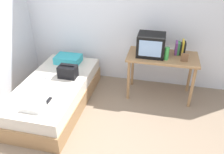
% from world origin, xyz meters
% --- Properties ---
extents(ground_plane, '(8.00, 8.00, 0.00)m').
position_xyz_m(ground_plane, '(0.00, 0.00, 0.00)').
color(ground_plane, '#84705B').
extents(wall_back, '(5.20, 0.10, 2.60)m').
position_xyz_m(wall_back, '(0.00, 2.00, 1.30)').
color(wall_back, silver).
rests_on(wall_back, ground).
extents(bed, '(1.00, 2.00, 0.45)m').
position_xyz_m(bed, '(-1.01, 0.83, 0.22)').
color(bed, '#9E754C').
rests_on(bed, ground).
extents(desk, '(1.16, 0.60, 0.78)m').
position_xyz_m(desk, '(0.67, 1.52, 0.68)').
color(desk, '#9E754C').
rests_on(desk, ground).
extents(tv, '(0.44, 0.39, 0.36)m').
position_xyz_m(tv, '(0.46, 1.50, 0.96)').
color(tv, black).
rests_on(tv, desk).
extents(water_bottle, '(0.08, 0.08, 0.21)m').
position_xyz_m(water_bottle, '(0.72, 1.39, 0.88)').
color(water_bottle, green).
rests_on(water_bottle, desk).
extents(book_row, '(0.16, 0.17, 0.24)m').
position_xyz_m(book_row, '(0.94, 1.65, 0.89)').
color(book_row, '#7A3D89').
rests_on(book_row, desk).
extents(picture_frame, '(0.11, 0.02, 0.13)m').
position_xyz_m(picture_frame, '(1.00, 1.38, 0.85)').
color(picture_frame, brown).
rests_on(picture_frame, desk).
extents(pillow, '(0.47, 0.33, 0.13)m').
position_xyz_m(pillow, '(-1.04, 1.54, 0.52)').
color(pillow, '#33A8B7').
rests_on(pillow, bed).
extents(handbag, '(0.30, 0.20, 0.22)m').
position_xyz_m(handbag, '(-0.83, 1.03, 0.56)').
color(handbag, black).
rests_on(handbag, bed).
extents(magazine, '(0.21, 0.29, 0.01)m').
position_xyz_m(magazine, '(-1.13, 0.41, 0.46)').
color(magazine, white).
rests_on(magazine, bed).
extents(remote_dark, '(0.04, 0.16, 0.02)m').
position_xyz_m(remote_dark, '(-0.85, 0.32, 0.47)').
color(remote_dark, black).
rests_on(remote_dark, bed).
extents(remote_silver, '(0.04, 0.14, 0.02)m').
position_xyz_m(remote_silver, '(-1.18, 0.96, 0.47)').
color(remote_silver, '#B7B7BC').
rests_on(remote_silver, bed).
extents(folded_towel, '(0.28, 0.22, 0.06)m').
position_xyz_m(folded_towel, '(-0.97, 0.13, 0.49)').
color(folded_towel, white).
rests_on(folded_towel, bed).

